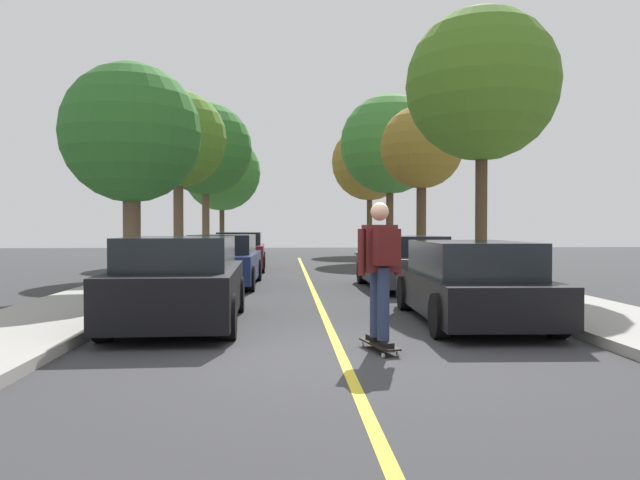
# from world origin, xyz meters

# --- Properties ---
(ground) EXTENTS (80.00, 80.00, 0.00)m
(ground) POSITION_xyz_m (0.00, 0.00, 0.00)
(ground) COLOR #353538
(center_line) EXTENTS (0.12, 39.20, 0.01)m
(center_line) POSITION_xyz_m (0.00, 4.00, 0.00)
(center_line) COLOR gold
(center_line) RESTS_ON ground
(parked_car_left_nearest) EXTENTS (2.00, 4.23, 1.41)m
(parked_car_left_nearest) POSITION_xyz_m (-2.35, 2.10, 0.70)
(parked_car_left_nearest) COLOR black
(parked_car_left_nearest) RESTS_ON ground
(parked_car_left_near) EXTENTS (1.92, 4.47, 1.37)m
(parked_car_left_near) POSITION_xyz_m (-2.35, 8.66, 0.66)
(parked_car_left_near) COLOR navy
(parked_car_left_near) RESTS_ON ground
(parked_car_left_far) EXTENTS (1.92, 4.12, 1.40)m
(parked_car_left_far) POSITION_xyz_m (-2.35, 14.50, 0.70)
(parked_car_left_far) COLOR maroon
(parked_car_left_far) RESTS_ON ground
(parked_car_right_nearest) EXTENTS (1.98, 4.40, 1.33)m
(parked_car_right_nearest) POSITION_xyz_m (2.35, 2.12, 0.66)
(parked_car_right_nearest) COLOR black
(parked_car_right_nearest) RESTS_ON ground
(parked_car_right_near) EXTENTS (2.05, 4.27, 1.35)m
(parked_car_right_near) POSITION_xyz_m (2.35, 7.62, 0.67)
(parked_car_right_near) COLOR #38383D
(parked_car_right_near) RESTS_ON ground
(street_tree_left_nearest) EXTENTS (3.27, 3.27, 5.28)m
(street_tree_left_nearest) POSITION_xyz_m (-4.30, 6.81, 3.75)
(street_tree_left_nearest) COLOR brown
(street_tree_left_nearest) RESTS_ON sidewalk_left
(street_tree_left_near) EXTENTS (3.26, 3.26, 6.05)m
(street_tree_left_near) POSITION_xyz_m (-4.30, 12.98, 4.53)
(street_tree_left_near) COLOR brown
(street_tree_left_near) RESTS_ON sidewalk_left
(street_tree_left_far) EXTENTS (4.18, 4.18, 7.09)m
(street_tree_left_far) POSITION_xyz_m (-4.30, 19.95, 5.13)
(street_tree_left_far) COLOR brown
(street_tree_left_far) RESTS_ON sidewalk_left
(street_tree_left_farthest) EXTENTS (4.36, 4.36, 6.76)m
(street_tree_left_farthest) POSITION_xyz_m (-4.30, 26.85, 4.71)
(street_tree_left_farthest) COLOR #4C3823
(street_tree_left_farthest) RESTS_ON sidewalk_left
(street_tree_right_nearest) EXTENTS (3.85, 3.85, 6.97)m
(street_tree_right_nearest) POSITION_xyz_m (4.30, 7.48, 5.17)
(street_tree_right_nearest) COLOR #4C3823
(street_tree_right_nearest) RESTS_ON sidewalk_right
(street_tree_right_near) EXTENTS (3.03, 3.03, 5.90)m
(street_tree_right_near) POSITION_xyz_m (4.30, 14.27, 4.48)
(street_tree_right_near) COLOR #4C3823
(street_tree_right_near) RESTS_ON sidewalk_right
(street_tree_right_far) EXTENTS (4.74, 4.74, 7.78)m
(street_tree_right_far) POSITION_xyz_m (4.30, 20.98, 5.54)
(street_tree_right_far) COLOR #4C3823
(street_tree_right_far) RESTS_ON sidewalk_right
(street_tree_right_farthest) EXTENTS (4.50, 4.50, 7.56)m
(street_tree_right_farthest) POSITION_xyz_m (4.30, 27.97, 5.43)
(street_tree_right_farthest) COLOR #4C3823
(street_tree_right_farthest) RESTS_ON sidewalk_right
(skateboard) EXTENTS (0.42, 0.87, 0.10)m
(skateboard) POSITION_xyz_m (0.50, -0.13, 0.09)
(skateboard) COLOR black
(skateboard) RESTS_ON ground
(skateboarder) EXTENTS (0.58, 0.70, 1.76)m
(skateboarder) POSITION_xyz_m (0.51, -0.17, 1.11)
(skateboarder) COLOR black
(skateboarder) RESTS_ON skateboard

